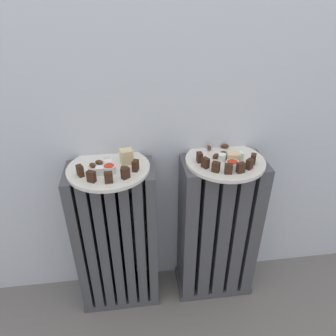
% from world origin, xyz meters
% --- Properties ---
extents(radiator_left, '(0.32, 0.17, 0.64)m').
position_xyz_m(radiator_left, '(-0.20, 0.28, 0.31)').
color(radiator_left, '#47474C').
rests_on(radiator_left, ground_plane).
extents(radiator_right, '(0.32, 0.17, 0.64)m').
position_xyz_m(radiator_right, '(0.20, 0.28, 0.31)').
color(radiator_right, '#47474C').
rests_on(radiator_right, ground_plane).
extents(plate_left, '(0.28, 0.28, 0.01)m').
position_xyz_m(plate_left, '(-0.20, 0.28, 0.64)').
color(plate_left, silver).
rests_on(plate_left, radiator_left).
extents(plate_right, '(0.28, 0.28, 0.01)m').
position_xyz_m(plate_right, '(0.20, 0.28, 0.64)').
color(plate_right, silver).
rests_on(plate_right, radiator_right).
extents(dark_cake_slice_left_0, '(0.03, 0.03, 0.04)m').
position_xyz_m(dark_cake_slice_left_0, '(-0.29, 0.23, 0.67)').
color(dark_cake_slice_left_0, '#382114').
rests_on(dark_cake_slice_left_0, plate_left).
extents(dark_cake_slice_left_1, '(0.03, 0.03, 0.04)m').
position_xyz_m(dark_cake_slice_left_1, '(-0.25, 0.20, 0.67)').
color(dark_cake_slice_left_1, '#382114').
rests_on(dark_cake_slice_left_1, plate_left).
extents(dark_cake_slice_left_2, '(0.03, 0.02, 0.04)m').
position_xyz_m(dark_cake_slice_left_2, '(-0.20, 0.18, 0.67)').
color(dark_cake_slice_left_2, '#382114').
rests_on(dark_cake_slice_left_2, plate_left).
extents(dark_cake_slice_left_3, '(0.03, 0.03, 0.04)m').
position_xyz_m(dark_cake_slice_left_3, '(-0.15, 0.20, 0.67)').
color(dark_cake_slice_left_3, '#382114').
rests_on(dark_cake_slice_left_3, plate_left).
extents(dark_cake_slice_left_4, '(0.03, 0.03, 0.04)m').
position_xyz_m(dark_cake_slice_left_4, '(-0.11, 0.25, 0.67)').
color(dark_cake_slice_left_4, '#382114').
rests_on(dark_cake_slice_left_4, plate_left).
extents(marble_cake_slice_left_0, '(0.05, 0.04, 0.05)m').
position_xyz_m(marble_cake_slice_left_0, '(-0.14, 0.30, 0.67)').
color(marble_cake_slice_left_0, beige).
rests_on(marble_cake_slice_left_0, plate_left).
extents(turkish_delight_left_0, '(0.03, 0.03, 0.02)m').
position_xyz_m(turkish_delight_left_0, '(-0.20, 0.28, 0.66)').
color(turkish_delight_left_0, white).
rests_on(turkish_delight_left_0, plate_left).
extents(turkish_delight_left_1, '(0.03, 0.03, 0.03)m').
position_xyz_m(turkish_delight_left_1, '(-0.23, 0.24, 0.66)').
color(turkish_delight_left_1, white).
rests_on(turkish_delight_left_1, plate_left).
extents(medjool_date_left_0, '(0.03, 0.03, 0.02)m').
position_xyz_m(medjool_date_left_0, '(-0.14, 0.35, 0.66)').
color(medjool_date_left_0, '#4C2814').
rests_on(medjool_date_left_0, plate_left).
extents(medjool_date_left_1, '(0.03, 0.03, 0.02)m').
position_xyz_m(medjool_date_left_1, '(-0.15, 0.25, 0.66)').
color(medjool_date_left_1, '#4C2814').
rests_on(medjool_date_left_1, plate_left).
extents(medjool_date_left_2, '(0.03, 0.03, 0.01)m').
position_xyz_m(medjool_date_left_2, '(-0.24, 0.30, 0.65)').
color(medjool_date_left_2, '#4C2814').
rests_on(medjool_date_left_2, plate_left).
extents(medjool_date_left_3, '(0.03, 0.03, 0.02)m').
position_xyz_m(medjool_date_left_3, '(-0.26, 0.29, 0.66)').
color(medjool_date_left_3, '#4C2814').
rests_on(medjool_date_left_3, plate_left).
extents(jam_bowl_left, '(0.04, 0.04, 0.03)m').
position_xyz_m(jam_bowl_left, '(-0.20, 0.24, 0.66)').
color(jam_bowl_left, white).
rests_on(jam_bowl_left, plate_left).
extents(dark_cake_slice_right_0, '(0.02, 0.03, 0.04)m').
position_xyz_m(dark_cake_slice_right_0, '(0.11, 0.27, 0.67)').
color(dark_cake_slice_right_0, '#382114').
rests_on(dark_cake_slice_right_0, plate_right).
extents(dark_cake_slice_right_1, '(0.03, 0.03, 0.04)m').
position_xyz_m(dark_cake_slice_right_1, '(0.12, 0.23, 0.67)').
color(dark_cake_slice_right_1, '#382114').
rests_on(dark_cake_slice_right_1, plate_right).
extents(dark_cake_slice_right_2, '(0.03, 0.03, 0.04)m').
position_xyz_m(dark_cake_slice_right_2, '(0.15, 0.20, 0.67)').
color(dark_cake_slice_right_2, '#382114').
rests_on(dark_cake_slice_right_2, plate_right).
extents(dark_cake_slice_right_3, '(0.03, 0.02, 0.04)m').
position_xyz_m(dark_cake_slice_right_3, '(0.19, 0.19, 0.67)').
color(dark_cake_slice_right_3, '#382114').
rests_on(dark_cake_slice_right_3, plate_right).
extents(dark_cake_slice_right_4, '(0.03, 0.02, 0.04)m').
position_xyz_m(dark_cake_slice_right_4, '(0.23, 0.19, 0.67)').
color(dark_cake_slice_right_4, '#382114').
rests_on(dark_cake_slice_right_4, plate_right).
extents(dark_cake_slice_right_5, '(0.03, 0.03, 0.04)m').
position_xyz_m(dark_cake_slice_right_5, '(0.26, 0.21, 0.67)').
color(dark_cake_slice_right_5, '#382114').
rests_on(dark_cake_slice_right_5, plate_right).
extents(dark_cake_slice_right_6, '(0.03, 0.03, 0.04)m').
position_xyz_m(dark_cake_slice_right_6, '(0.29, 0.24, 0.67)').
color(dark_cake_slice_right_6, '#382114').
rests_on(dark_cake_slice_right_6, plate_right).
extents(marble_cake_slice_right_0, '(0.05, 0.04, 0.04)m').
position_xyz_m(marble_cake_slice_right_0, '(0.22, 0.26, 0.67)').
color(marble_cake_slice_right_0, beige).
rests_on(marble_cake_slice_right_0, plate_right).
extents(turkish_delight_right_0, '(0.03, 0.03, 0.02)m').
position_xyz_m(turkish_delight_right_0, '(0.19, 0.27, 0.66)').
color(turkish_delight_right_0, white).
rests_on(turkish_delight_right_0, plate_right).
extents(turkish_delight_right_1, '(0.03, 0.03, 0.03)m').
position_xyz_m(turkish_delight_right_1, '(0.25, 0.28, 0.66)').
color(turkish_delight_right_1, white).
rests_on(turkish_delight_right_1, plate_right).
extents(medjool_date_right_0, '(0.03, 0.02, 0.02)m').
position_xyz_m(medjool_date_right_0, '(0.23, 0.37, 0.66)').
color(medjool_date_right_0, '#4C2814').
rests_on(medjool_date_right_0, plate_right).
extents(medjool_date_right_1, '(0.02, 0.03, 0.02)m').
position_xyz_m(medjool_date_right_1, '(0.17, 0.36, 0.66)').
color(medjool_date_right_1, '#4C2814').
rests_on(medjool_date_right_1, plate_right).
extents(medjool_date_right_2, '(0.03, 0.03, 0.02)m').
position_xyz_m(medjool_date_right_2, '(0.17, 0.29, 0.66)').
color(medjool_date_right_2, '#4C2814').
rests_on(medjool_date_right_2, plate_right).
extents(medjool_date_right_3, '(0.03, 0.03, 0.02)m').
position_xyz_m(medjool_date_right_3, '(0.21, 0.31, 0.66)').
color(medjool_date_right_3, '#4C2814').
rests_on(medjool_date_right_3, plate_right).
extents(jam_bowl_right, '(0.04, 0.04, 0.03)m').
position_xyz_m(jam_bowl_right, '(0.21, 0.22, 0.66)').
color(jam_bowl_right, white).
rests_on(jam_bowl_right, plate_right).
extents(fork, '(0.04, 0.10, 0.00)m').
position_xyz_m(fork, '(-0.20, 0.31, 0.65)').
color(fork, silver).
rests_on(fork, plate_left).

